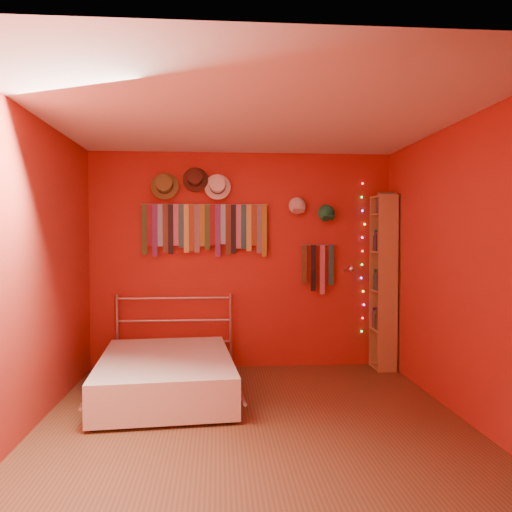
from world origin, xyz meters
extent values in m
plane|color=brown|center=(0.00, 0.00, 0.00)|extent=(3.50, 3.50, 0.00)
cube|color=maroon|center=(0.00, 1.75, 1.25)|extent=(3.50, 0.02, 2.50)
cube|color=maroon|center=(1.75, 0.00, 1.25)|extent=(0.02, 3.50, 2.50)
cube|color=maroon|center=(-1.75, 0.00, 1.25)|extent=(0.02, 3.50, 2.50)
cube|color=white|center=(0.00, 0.00, 2.50)|extent=(3.50, 3.50, 0.02)
cylinder|color=#A8A8AC|center=(-0.43, 1.70, 1.89)|extent=(1.45, 0.01, 0.01)
cube|color=#27481D|center=(-1.12, 1.69, 1.61)|extent=(0.06, 0.01, 0.57)
cube|color=maroon|center=(-1.06, 1.68, 1.66)|extent=(0.06, 0.01, 0.48)
cube|color=#42175D|center=(-1.00, 1.68, 1.60)|extent=(0.06, 0.01, 0.60)
cube|color=#7DA8DF|center=(-0.94, 1.69, 1.66)|extent=(0.06, 0.01, 0.48)
cube|color=#472517|center=(-0.88, 1.68, 1.62)|extent=(0.06, 0.01, 0.55)
cube|color=black|center=(-0.82, 1.68, 1.61)|extent=(0.06, 0.01, 0.57)
cube|color=#B0588B|center=(-0.76, 1.69, 1.66)|extent=(0.06, 0.01, 0.47)
cube|color=#184D54|center=(-0.70, 1.68, 1.65)|extent=(0.06, 0.01, 0.50)
cube|color=#CAC751|center=(-0.64, 1.68, 1.62)|extent=(0.06, 0.01, 0.55)
cube|color=maroon|center=(-0.58, 1.69, 1.63)|extent=(0.06, 0.01, 0.53)
cube|color=navy|center=(-0.52, 1.68, 1.62)|extent=(0.06, 0.01, 0.55)
cube|color=olive|center=(-0.46, 1.68, 1.65)|extent=(0.06, 0.01, 0.48)
cube|color=#265221|center=(-0.40, 1.69, 1.63)|extent=(0.06, 0.01, 0.52)
cube|color=maroon|center=(-0.35, 1.68, 1.66)|extent=(0.06, 0.01, 0.47)
cube|color=#531A69|center=(-0.29, 1.68, 1.60)|extent=(0.06, 0.01, 0.60)
cube|color=#7CB5DC|center=(-0.23, 1.69, 1.67)|extent=(0.06, 0.01, 0.45)
cube|color=#4A2518|center=(-0.17, 1.68, 1.60)|extent=(0.06, 0.01, 0.58)
cube|color=black|center=(-0.11, 1.68, 1.61)|extent=(0.06, 0.01, 0.56)
cube|color=#B75B86|center=(-0.05, 1.69, 1.64)|extent=(0.06, 0.01, 0.50)
cube|color=#174B51|center=(0.01, 1.68, 1.64)|extent=(0.06, 0.01, 0.51)
cube|color=#BEBD4C|center=(0.07, 1.68, 1.63)|extent=(0.06, 0.01, 0.54)
cube|color=brown|center=(0.13, 1.69, 1.66)|extent=(0.06, 0.01, 0.47)
cube|color=#131355|center=(0.19, 1.68, 1.61)|extent=(0.06, 0.01, 0.56)
cube|color=olive|center=(0.25, 1.68, 1.59)|extent=(0.06, 0.01, 0.60)
cylinder|color=#A8A8AC|center=(0.88, 1.70, 1.43)|extent=(0.40, 0.01, 0.01)
cube|color=#463217|center=(0.72, 1.69, 1.20)|extent=(0.06, 0.01, 0.46)
cube|color=black|center=(0.83, 1.68, 1.16)|extent=(0.06, 0.01, 0.54)
cube|color=#A45282|center=(0.93, 1.68, 1.14)|extent=(0.06, 0.01, 0.58)
cube|color=#17524A|center=(1.04, 1.69, 1.19)|extent=(0.06, 0.01, 0.47)
cylinder|color=olive|center=(-0.89, 1.69, 2.10)|extent=(0.31, 0.08, 0.31)
cylinder|color=olive|center=(-0.89, 1.64, 2.11)|extent=(0.18, 0.16, 0.21)
cylinder|color=#332314|center=(-0.89, 1.66, 2.11)|extent=(0.19, 0.06, 0.19)
cylinder|color=#452318|center=(-0.54, 1.69, 2.18)|extent=(0.29, 0.07, 0.28)
cylinder|color=#452318|center=(-0.54, 1.64, 2.19)|extent=(0.17, 0.14, 0.19)
cylinder|color=black|center=(-0.54, 1.67, 2.18)|extent=(0.18, 0.06, 0.18)
cylinder|color=white|center=(-0.29, 1.69, 2.10)|extent=(0.30, 0.07, 0.30)
cylinder|color=white|center=(-0.29, 1.64, 2.11)|extent=(0.18, 0.15, 0.20)
cylinder|color=black|center=(-0.29, 1.66, 2.10)|extent=(0.18, 0.06, 0.18)
ellipsoid|color=white|center=(0.63, 1.70, 1.89)|extent=(0.19, 0.14, 0.19)
cube|color=white|center=(0.63, 1.58, 1.83)|extent=(0.14, 0.10, 0.06)
ellipsoid|color=#1C7F4A|center=(0.98, 1.70, 1.80)|extent=(0.19, 0.14, 0.19)
cube|color=#1C7F4A|center=(0.98, 1.59, 1.74)|extent=(0.14, 0.10, 0.06)
sphere|color=#FF3333|center=(1.41, 1.71, 2.15)|extent=(0.02, 0.02, 0.02)
sphere|color=#33FF4C|center=(1.40, 1.71, 1.99)|extent=(0.02, 0.02, 0.02)
sphere|color=#4C66FF|center=(1.41, 1.71, 1.83)|extent=(0.02, 0.02, 0.02)
sphere|color=yellow|center=(1.44, 1.71, 1.67)|extent=(0.02, 0.02, 0.02)
sphere|color=#FF4CCC|center=(1.41, 1.71, 1.51)|extent=(0.02, 0.02, 0.02)
sphere|color=#FF3333|center=(1.42, 1.71, 1.36)|extent=(0.02, 0.02, 0.02)
sphere|color=#33FF4C|center=(1.41, 1.71, 1.20)|extent=(0.02, 0.02, 0.02)
sphere|color=#4C66FF|center=(1.40, 1.71, 1.04)|extent=(0.02, 0.02, 0.02)
sphere|color=yellow|center=(1.43, 1.71, 0.88)|extent=(0.02, 0.02, 0.02)
sphere|color=#FF4CCC|center=(1.44, 1.71, 0.72)|extent=(0.02, 0.02, 0.02)
sphere|color=#FF3333|center=(1.43, 1.71, 0.56)|extent=(0.02, 0.02, 0.02)
sphere|color=#33FF4C|center=(1.42, 1.71, 0.40)|extent=(0.02, 0.02, 0.02)
cylinder|color=#A8A8AC|center=(1.22, 1.73, 1.14)|extent=(0.04, 0.03, 0.04)
cylinder|color=#A8A8AC|center=(1.22, 1.61, 1.17)|extent=(0.01, 0.26, 0.08)
sphere|color=white|center=(1.22, 1.47, 1.16)|extent=(0.07, 0.07, 0.07)
cube|color=#A4804A|center=(1.62, 1.37, 1.00)|extent=(0.24, 0.02, 2.00)
cube|color=#A4804A|center=(1.62, 1.69, 1.00)|extent=(0.24, 0.02, 2.00)
cube|color=#A4804A|center=(1.74, 1.53, 1.00)|extent=(0.02, 0.34, 2.00)
cube|color=#A4804A|center=(1.62, 1.53, 0.02)|extent=(0.24, 0.32, 0.02)
cube|color=#A4804A|center=(1.62, 1.53, 0.45)|extent=(0.24, 0.32, 0.02)
cube|color=#A4804A|center=(1.62, 1.53, 0.90)|extent=(0.24, 0.32, 0.02)
cube|color=#A4804A|center=(1.62, 1.53, 1.35)|extent=(0.24, 0.32, 0.02)
cube|color=#A4804A|center=(1.62, 1.53, 1.78)|extent=(0.24, 0.32, 0.02)
cube|color=#A4804A|center=(1.62, 1.53, 1.98)|extent=(0.24, 0.32, 0.02)
cylinder|color=#A8A8AC|center=(-1.43, 1.65, 0.44)|extent=(0.03, 0.03, 0.87)
cylinder|color=#A8A8AC|center=(-0.14, 1.65, 0.44)|extent=(0.03, 0.03, 0.87)
cylinder|color=#A8A8AC|center=(-0.78, 1.65, 0.32)|extent=(1.29, 0.02, 0.02)
cylinder|color=#A8A8AC|center=(-0.78, 1.65, 0.57)|extent=(1.29, 0.02, 0.02)
cylinder|color=#A8A8AC|center=(-0.78, 1.65, 0.83)|extent=(1.29, 0.02, 0.02)
cube|color=silver|center=(-0.78, 0.73, 0.20)|extent=(1.36, 1.84, 0.35)
cylinder|color=#A8A8AC|center=(-1.43, 0.73, 0.18)|extent=(0.17, 1.74, 0.03)
cylinder|color=#A8A8AC|center=(-0.14, 0.73, 0.18)|extent=(0.17, 1.74, 0.03)
camera|label=1|loc=(-0.29, -4.06, 1.52)|focal=35.00mm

